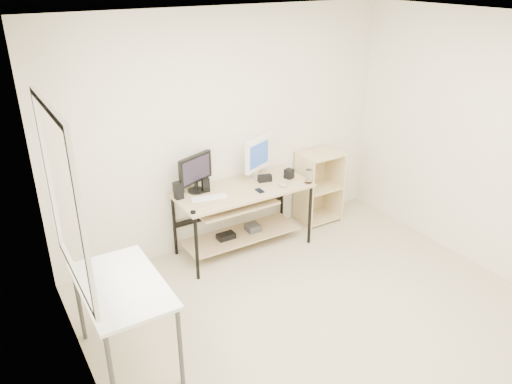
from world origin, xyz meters
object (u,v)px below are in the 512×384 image
at_px(desk, 241,206).
at_px(side_table, 122,293).
at_px(audio_controller, 206,185).
at_px(white_imac, 258,155).
at_px(black_monitor, 196,171).
at_px(shelf_unit, 317,186).

xyz_separation_m(desk, side_table, (-1.65, -1.06, 0.13)).
relative_size(side_table, audio_controller, 6.32).
bearing_deg(audio_controller, white_imac, 5.46).
xyz_separation_m(side_table, white_imac, (1.98, 1.23, 0.35)).
distance_m(side_table, white_imac, 2.36).
relative_size(white_imac, audio_controller, 2.96).
bearing_deg(black_monitor, side_table, -156.23).
xyz_separation_m(black_monitor, audio_controller, (0.08, -0.06, -0.16)).
xyz_separation_m(side_table, black_monitor, (1.21, 1.24, 0.32)).
bearing_deg(black_monitor, shelf_unit, -22.82).
bearing_deg(audio_controller, side_table, -136.23).
distance_m(white_imac, audio_controller, 0.71).
height_order(desk, side_table, same).
height_order(side_table, black_monitor, black_monitor).
relative_size(desk, shelf_unit, 1.67).
xyz_separation_m(desk, shelf_unit, (1.18, 0.16, -0.09)).
bearing_deg(audio_controller, black_monitor, 143.81).
xyz_separation_m(side_table, audio_controller, (1.29, 1.18, 0.16)).
height_order(white_imac, audio_controller, white_imac).
height_order(shelf_unit, white_imac, white_imac).
height_order(desk, audio_controller, audio_controller).
relative_size(side_table, white_imac, 2.13).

